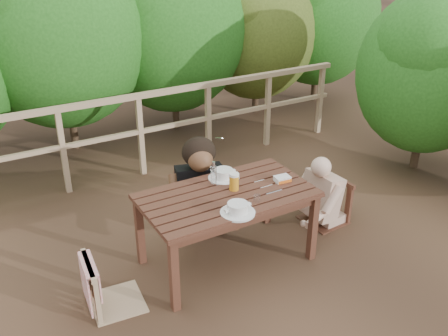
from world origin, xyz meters
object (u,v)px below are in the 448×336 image
chair_far (198,180)px  tumbler (257,199)px  chair_right (326,185)px  soup_near (238,208)px  soup_far (224,174)px  bread_roll (236,206)px  bottle (214,174)px  butter_tub (282,179)px  table (227,228)px  diner_right (331,167)px  woman (196,152)px  beer_glass (234,182)px  chair_left (112,260)px

chair_far → tumbler: 1.05m
chair_right → soup_near: chair_right is taller
soup_far → bread_roll: size_ratio=2.32×
bottle → butter_tub: bottle is taller
bread_roll → table: bearing=75.4°
chair_far → diner_right: size_ratio=0.71×
chair_right → chair_far: bearing=-126.5°
woman → chair_right: bearing=163.9°
diner_right → bottle: (-1.24, 0.12, 0.18)m
beer_glass → butter_tub: bearing=-10.1°
chair_far → soup_far: bearing=-71.8°
soup_near → beer_glass: size_ratio=1.68×
soup_near → beer_glass: beer_glass is taller
chair_left → table: bearing=-81.7°
diner_right → bread_roll: 1.33m
chair_far → soup_near: (-0.20, -1.08, 0.29)m
bread_roll → tumbler: bearing=3.6°
table → tumbler: 0.46m
chair_right → bread_roll: chair_right is taller
chair_right → soup_far: chair_right is taller
bread_roll → soup_near: bearing=-107.0°
soup_near → beer_glass: (0.17, 0.33, 0.04)m
woman → diner_right: (1.11, -0.71, -0.12)m
soup_far → soup_near: bearing=-109.6°
chair_far → beer_glass: chair_far is taller
table → beer_glass: size_ratio=8.72×
bottle → butter_tub: 0.61m
soup_far → chair_left: bearing=-164.6°
soup_far → tumbler: (0.02, -0.50, -0.01)m
chair_far → diner_right: 1.32m
tumbler → bottle: bearing=110.3°
table → chair_right: 1.19m
chair_far → butter_tub: chair_far is taller
chair_far → bottle: (-0.13, -0.58, 0.36)m
beer_glass → soup_near: bearing=-116.5°
bottle → butter_tub: bearing=-24.5°
tumbler → butter_tub: size_ratio=0.49×
table → chair_far: bearing=81.6°
chair_right → woman: bearing=-127.2°
bread_roll → butter_tub: bearing=18.2°
chair_far → bread_roll: 1.08m
bread_roll → beer_glass: 0.32m
bottle → butter_tub: (0.55, -0.25, -0.09)m
chair_far → bread_roll: chair_far is taller
beer_glass → bottle: bottle is taller
chair_left → chair_right: size_ratio=1.03×
diner_right → soup_near: 1.36m
woman → butter_tub: 0.95m
soup_far → tumbler: size_ratio=4.17×
bottle → bread_roll: bearing=-96.1°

